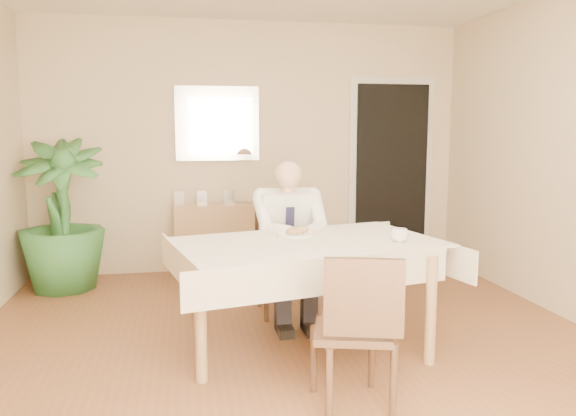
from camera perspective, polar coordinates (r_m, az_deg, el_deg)
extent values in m
plane|color=brown|center=(3.79, 1.00, -15.12)|extent=(5.00, 5.00, 0.00)
cube|color=beige|center=(5.96, -3.79, 6.14)|extent=(4.50, 0.02, 2.60)
cube|color=beige|center=(1.17, 26.43, -1.93)|extent=(4.50, 0.02, 2.60)
cube|color=beige|center=(1.17, 26.30, 5.51)|extent=(1.34, 0.02, 1.44)
cube|color=white|center=(1.18, 25.72, 5.56)|extent=(1.18, 0.02, 1.28)
cube|color=beige|center=(6.33, 10.36, 3.41)|extent=(0.96, 0.03, 2.10)
cube|color=black|center=(6.30, 10.46, 3.39)|extent=(0.80, 0.05, 1.95)
cube|color=silver|center=(5.90, -7.19, 8.51)|extent=(0.86, 0.03, 0.76)
cube|color=white|center=(5.88, -7.18, 8.51)|extent=(0.74, 0.02, 0.64)
cube|color=#A2774B|center=(3.74, 1.98, -3.87)|extent=(1.76, 1.22, 0.04)
cube|color=beige|center=(3.73, 1.98, -3.48)|extent=(1.87, 1.34, 0.01)
cube|color=beige|center=(3.28, 3.87, -6.98)|extent=(1.66, 0.38, 0.22)
cube|color=beige|center=(4.23, 0.51, -3.57)|extent=(1.66, 0.38, 0.22)
cube|color=beige|center=(3.67, -11.16, -5.51)|extent=(0.23, 0.98, 0.22)
cube|color=beige|center=(4.02, 13.93, -4.42)|extent=(0.23, 0.98, 0.22)
cylinder|color=#A2774B|center=(3.40, -8.85, -11.67)|extent=(0.07, 0.07, 0.70)
cylinder|color=#A2774B|center=(3.72, 14.31, -10.08)|extent=(0.07, 0.07, 0.70)
cylinder|color=#A2774B|center=(4.10, -9.17, -8.22)|extent=(0.07, 0.07, 0.70)
cylinder|color=#A2774B|center=(4.37, 10.22, -7.24)|extent=(0.07, 0.07, 0.70)
cube|color=#412D1D|center=(4.56, -0.21, -5.04)|extent=(0.50, 0.50, 0.04)
cube|color=#412D1D|center=(4.70, -0.65, -1.34)|extent=(0.45, 0.10, 0.45)
cylinder|color=#412D1D|center=(4.41, -2.25, -8.74)|extent=(0.04, 0.04, 0.44)
cylinder|color=#412D1D|center=(4.47, 2.69, -8.48)|extent=(0.04, 0.04, 0.44)
cylinder|color=#412D1D|center=(4.77, -2.92, -7.43)|extent=(0.04, 0.04, 0.44)
cylinder|color=#412D1D|center=(4.84, 1.64, -7.22)|extent=(0.04, 0.04, 0.44)
cube|color=#412D1D|center=(3.11, 6.56, -12.31)|extent=(0.50, 0.50, 0.04)
cube|color=#412D1D|center=(2.87, 7.71, -9.01)|extent=(0.40, 0.15, 0.40)
cylinder|color=#412D1D|center=(2.99, 4.19, -17.57)|extent=(0.04, 0.04, 0.39)
cylinder|color=#412D1D|center=(3.09, 10.67, -16.83)|extent=(0.04, 0.04, 0.39)
cylinder|color=#412D1D|center=(3.30, 2.62, -15.06)|extent=(0.04, 0.04, 0.39)
cylinder|color=#412D1D|center=(3.39, 8.50, -14.50)|extent=(0.04, 0.04, 0.39)
cube|color=white|center=(4.46, -0.12, -1.53)|extent=(0.42, 0.31, 0.55)
cube|color=black|center=(4.35, 0.17, -2.19)|extent=(0.06, 0.08, 0.36)
cylinder|color=tan|center=(4.38, -0.02, 2.05)|extent=(0.09, 0.09, 0.08)
sphere|color=tan|center=(4.35, 0.04, 3.40)|extent=(0.21, 0.21, 0.21)
cube|color=black|center=(4.30, -0.96, -5.10)|extent=(0.13, 0.42, 0.13)
cube|color=black|center=(4.33, 1.66, -4.99)|extent=(0.13, 0.42, 0.13)
cube|color=black|center=(4.20, -0.53, -9.50)|extent=(0.11, 0.12, 0.45)
cube|color=black|center=(4.24, 2.16, -9.34)|extent=(0.11, 0.12, 0.45)
cube|color=black|center=(4.21, -0.39, -12.21)|extent=(0.11, 0.26, 0.07)
cube|color=black|center=(4.25, 2.33, -12.03)|extent=(0.11, 0.26, 0.07)
cylinder|color=white|center=(3.93, 0.72, -2.67)|extent=(0.26, 0.26, 0.02)
ellipsoid|color=brown|center=(3.92, 0.72, -2.35)|extent=(0.14, 0.14, 0.06)
cylinder|color=silver|center=(3.88, 1.47, -2.56)|extent=(0.01, 0.13, 0.01)
cylinder|color=silver|center=(3.86, 0.31, -2.60)|extent=(0.01, 0.13, 0.01)
imported|color=white|center=(3.76, 11.22, -2.74)|extent=(0.13, 0.13, 0.09)
cube|color=#A2774B|center=(5.85, -6.90, -3.16)|extent=(0.93, 0.37, 0.73)
cube|color=silver|center=(5.81, -11.01, 1.00)|extent=(0.10, 0.02, 0.14)
cube|color=silver|center=(5.79, -8.73, 1.03)|extent=(0.10, 0.02, 0.14)
cube|color=silver|center=(5.83, -6.00, 1.12)|extent=(0.10, 0.02, 0.14)
imported|color=#285C27|center=(5.59, -22.08, -0.66)|extent=(0.81, 0.81, 1.41)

